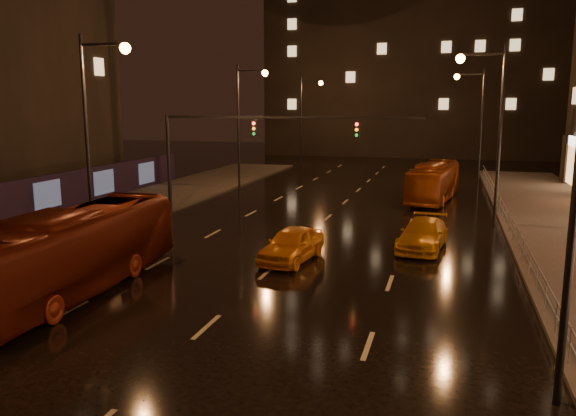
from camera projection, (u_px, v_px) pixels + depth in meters
The scene contains 10 objects.
ground at pixel (321, 224), 32.47m from camera, with size 140.00×140.00×0.00m, color black.
sidewalk_left at pixel (66, 227), 31.39m from camera, with size 7.00×70.00×0.15m, color #38332D.
building_distant at pixel (433, 23), 77.35m from camera, with size 44.00×16.00×36.00m, color black.
traffic_signal at pixel (237, 141), 33.00m from camera, with size 15.31×0.32×6.20m.
streetlight_right at pixel (547, 120), 11.88m from camera, with size 2.64×0.50×10.00m.
railing_right at pixel (514, 226), 27.66m from camera, with size 0.05×56.00×1.00m.
bus_red at pixel (74, 251), 20.37m from camera, with size 2.58×11.04×3.08m, color #641B0E.
bus_curb at pixel (434, 182), 40.40m from camera, with size 2.28×9.76×2.72m, color #8D380E.
taxi_near at pixel (292, 244), 24.64m from camera, with size 1.76×4.38×1.49m, color orange.
taxi_far at pixel (423, 234), 26.77m from camera, with size 1.96×4.82×1.40m, color orange.
Camera 1 is at (6.95, -11.07, 6.73)m, focal length 35.00 mm.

